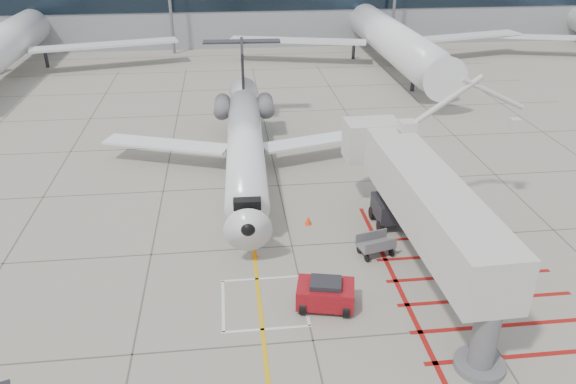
{
  "coord_description": "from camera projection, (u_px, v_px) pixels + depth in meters",
  "views": [
    {
      "loc": [
        -3.32,
        -23.3,
        17.4
      ],
      "look_at": [
        0.0,
        6.0,
        2.5
      ],
      "focal_mm": 35.0,
      "sensor_mm": 36.0,
      "label": 1
    }
  ],
  "objects": [
    {
      "name": "jet_bridge",
      "position": [
        433.0,
        218.0,
        27.77
      ],
      "size": [
        9.35,
        18.83,
        7.43
      ],
      "primitive_type": null,
      "rotation": [
        0.0,
        0.0,
        0.03
      ],
      "color": "beige",
      "rests_on": "ground_plane"
    },
    {
      "name": "bg_aircraft_b",
      "position": [
        3.0,
        17.0,
        63.91
      ],
      "size": [
        38.58,
        42.86,
        12.86
      ],
      "primitive_type": null,
      "color": "silver",
      "rests_on": "ground_plane"
    },
    {
      "name": "baggage_cart",
      "position": [
        376.0,
        245.0,
        31.34
      ],
      "size": [
        2.19,
        1.68,
        1.23
      ],
      "primitive_type": null,
      "rotation": [
        0.0,
        0.0,
        0.25
      ],
      "color": "#5C5C61",
      "rests_on": "ground_plane"
    },
    {
      "name": "ground_power_unit",
      "position": [
        445.0,
        242.0,
        31.21
      ],
      "size": [
        2.3,
        1.49,
        1.73
      ],
      "primitive_type": null,
      "rotation": [
        0.0,
        0.0,
        -0.11
      ],
      "color": "silver",
      "rests_on": "ground_plane"
    },
    {
      "name": "ground_plane",
      "position": [
        301.0,
        288.0,
        28.85
      ],
      "size": [
        260.0,
        260.0,
        0.0
      ],
      "primitive_type": "plane",
      "color": "gray",
      "rests_on": "ground"
    },
    {
      "name": "pushback_tug",
      "position": [
        325.0,
        293.0,
        27.12
      ],
      "size": [
        3.06,
        2.27,
        1.6
      ],
      "primitive_type": null,
      "rotation": [
        0.0,
        0.0,
        -0.22
      ],
      "color": "maroon",
      "rests_on": "ground_plane"
    },
    {
      "name": "bg_aircraft_c",
      "position": [
        385.0,
        10.0,
        68.43
      ],
      "size": [
        38.14,
        42.38,
        12.71
      ],
      "primitive_type": null,
      "color": "silver",
      "rests_on": "ground_plane"
    },
    {
      "name": "cone_side",
      "position": [
        308.0,
        220.0,
        34.52
      ],
      "size": [
        0.4,
        0.4,
        0.56
      ],
      "primitive_type": "cone",
      "color": "#F8410D",
      "rests_on": "ground_plane"
    },
    {
      "name": "cone_nose",
      "position": [
        255.0,
        253.0,
        31.28
      ],
      "size": [
        0.37,
        0.37,
        0.51
      ],
      "primitive_type": "cone",
      "color": "#DD620B",
      "rests_on": "ground_plane"
    },
    {
      "name": "regional_jet",
      "position": [
        245.0,
        136.0,
        37.95
      ],
      "size": [
        23.09,
        28.68,
        7.33
      ],
      "primitive_type": null,
      "rotation": [
        0.0,
        0.0,
        -0.03
      ],
      "color": "white",
      "rests_on": "ground_plane"
    }
  ]
}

